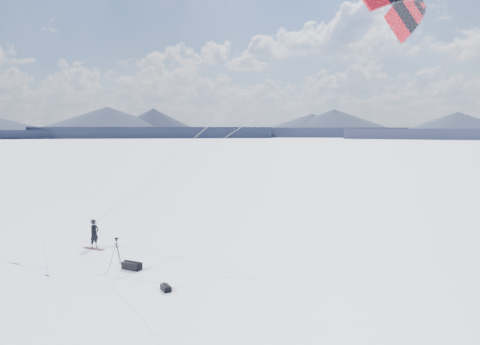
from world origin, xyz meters
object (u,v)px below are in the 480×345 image
Objects in this scene: snowboard at (94,249)px; gear_bag_a at (132,266)px; tripod at (117,248)px; gear_bag_b at (166,288)px; snowkiter at (95,248)px.

snowboard is 4.74m from gear_bag_a.
gear_bag_b is (4.28, -1.15, -0.78)m from tripod.
tripod reaches higher than snowkiter.
tripod is 2.07× the size of gear_bag_b.
tripod is (3.57, -1.43, 0.88)m from snowboard.
snowkiter is 4.17m from tripod.
tripod is at bearing -121.01° from snowkiter.
gear_bag_b reaches higher than snowboard.
snowkiter is at bearing -171.35° from gear_bag_b.
gear_bag_b is (8.02, -2.78, 0.12)m from snowkiter.
snowboard is 3.95m from tripod.
snowkiter is 1.66× the size of gear_bag_a.
snowkiter is at bearing 154.77° from gear_bag_a.
gear_bag_a reaches higher than snowboard.
gear_bag_b is (3.32, -1.20, -0.06)m from gear_bag_a.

